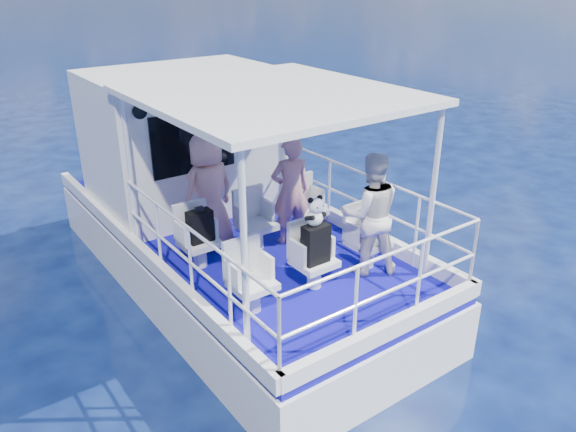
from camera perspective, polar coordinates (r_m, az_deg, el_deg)
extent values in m
plane|color=#071035|center=(8.31, -2.24, -9.25)|extent=(2000.00, 2000.00, 0.00)
cube|color=white|center=(9.04, -5.79, -6.39)|extent=(3.00, 7.00, 1.60)
cube|color=#110B9D|center=(8.64, -6.02, -1.52)|extent=(2.90, 6.90, 0.10)
cube|color=white|center=(9.32, -10.40, 7.71)|extent=(2.85, 2.00, 2.20)
cube|color=white|center=(6.92, -1.73, 12.21)|extent=(3.00, 3.20, 0.08)
cylinder|color=white|center=(5.43, -4.45, -4.17)|extent=(0.07, 0.07, 2.20)
cylinder|color=white|center=(7.07, 14.49, 2.02)|extent=(0.07, 0.07, 2.20)
cylinder|color=white|center=(7.86, -15.68, 4.12)|extent=(0.07, 0.07, 2.20)
cylinder|color=white|center=(9.07, 0.45, 7.66)|extent=(0.07, 0.07, 2.20)
cube|color=silver|center=(7.52, -8.95, -3.73)|extent=(0.48, 0.46, 0.38)
cube|color=silver|center=(7.91, -3.17, -1.99)|extent=(0.48, 0.46, 0.38)
cube|color=silver|center=(8.38, 1.99, -0.41)|extent=(0.48, 0.46, 0.38)
cube|color=silver|center=(6.53, -3.61, -8.10)|extent=(0.48, 0.46, 0.38)
cube|color=silver|center=(6.98, 2.67, -5.80)|extent=(0.48, 0.46, 0.38)
cube|color=silver|center=(7.51, 8.08, -3.74)|extent=(0.48, 0.46, 0.38)
imported|color=#E19B91|center=(7.80, -8.05, 2.54)|extent=(0.69, 0.54, 1.66)
imported|color=#CB8388|center=(7.84, 0.26, 2.53)|extent=(0.65, 0.52, 1.56)
imported|color=white|center=(7.13, 8.34, 0.20)|extent=(0.98, 0.91, 1.61)
cube|color=black|center=(7.32, -8.93, -1.03)|extent=(0.32, 0.18, 0.42)
cube|color=black|center=(6.71, 2.83, -2.86)|extent=(0.33, 0.18, 0.49)
cube|color=black|center=(7.21, -9.00, 0.67)|extent=(0.11, 0.06, 0.06)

